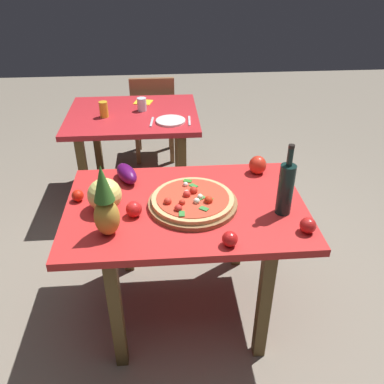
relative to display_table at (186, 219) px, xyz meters
name	(u,v)px	position (x,y,z in m)	size (l,w,h in m)	color
ground_plane	(187,305)	(0.00, 0.00, -0.64)	(10.00, 10.00, 0.00)	gray
display_table	(186,219)	(0.00, 0.00, 0.00)	(1.22, 0.82, 0.73)	brown
background_table	(133,125)	(-0.33, 1.32, -0.01)	(1.02, 0.83, 0.73)	brown
dining_chair	(153,113)	(-0.18, 1.96, -0.16)	(0.40, 0.40, 0.85)	brown
pizza_board	(193,203)	(0.04, -0.01, 0.11)	(0.45, 0.45, 0.03)	brown
pizza	(192,199)	(0.03, -0.02, 0.13)	(0.42, 0.42, 0.06)	#E2A66B
wine_bottle	(286,188)	(0.48, -0.11, 0.23)	(0.08, 0.08, 0.37)	black
pineapple_left	(105,205)	(-0.37, -0.21, 0.25)	(0.12, 0.12, 0.36)	#B58E34
melon	(105,195)	(-0.40, -0.01, 0.18)	(0.17, 0.17, 0.17)	#E5E173
bell_pepper	(258,165)	(0.44, 0.30, 0.14)	(0.10, 0.10, 0.11)	red
eggplant	(127,174)	(-0.31, 0.27, 0.14)	(0.20, 0.09, 0.09)	#500F51
tomato_by_bottle	(230,239)	(0.17, -0.34, 0.13)	(0.07, 0.07, 0.07)	red
tomato_at_corner	(308,225)	(0.55, -0.28, 0.13)	(0.08, 0.08, 0.08)	red
tomato_beside_pepper	(134,209)	(-0.26, -0.08, 0.13)	(0.08, 0.08, 0.08)	red
tomato_near_board	(78,196)	(-0.55, 0.08, 0.12)	(0.06, 0.06, 0.06)	red
drinking_glass_juice	(104,109)	(-0.54, 1.26, 0.15)	(0.07, 0.07, 0.12)	gold
drinking_glass_water	(142,104)	(-0.26, 1.37, 0.14)	(0.07, 0.07, 0.10)	silver
dinner_plate	(171,121)	(-0.04, 1.12, 0.10)	(0.22, 0.22, 0.02)	white
fork_utensil	(152,122)	(-0.18, 1.12, 0.10)	(0.02, 0.18, 0.01)	silver
knife_utensil	(189,121)	(0.10, 1.12, 0.10)	(0.02, 0.18, 0.01)	silver
napkin_folded	(143,102)	(-0.25, 1.56, 0.10)	(0.14, 0.12, 0.01)	yellow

